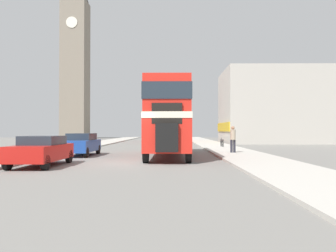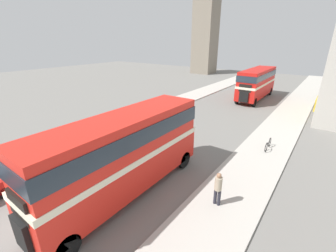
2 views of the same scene
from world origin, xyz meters
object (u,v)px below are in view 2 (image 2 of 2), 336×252
at_px(car_parked_mid, 76,149).
at_px(pedestrian_walking, 218,187).
at_px(double_decker_bus, 124,150).
at_px(bus_distant, 257,81).
at_px(bicycle_on_pavement, 268,145).

bearing_deg(car_parked_mid, pedestrian_walking, 7.74).
bearing_deg(car_parked_mid, double_decker_bus, -5.44).
xyz_separation_m(double_decker_bus, bus_distant, (-0.66, 25.69, -0.14)).
bearing_deg(double_decker_bus, bus_distant, 91.48).
bearing_deg(bicycle_on_pavement, pedestrian_walking, -93.46).
height_order(double_decker_bus, car_parked_mid, double_decker_bus).
distance_m(pedestrian_walking, bicycle_on_pavement, 8.08).
bearing_deg(bus_distant, pedestrian_walking, -77.80).
relative_size(double_decker_bus, bicycle_on_pavement, 5.91).
relative_size(bus_distant, pedestrian_walking, 5.57).
xyz_separation_m(bus_distant, bicycle_on_pavement, (5.62, -15.73, -2.02)).
xyz_separation_m(pedestrian_walking, bicycle_on_pavement, (0.49, 8.04, -0.67)).
distance_m(car_parked_mid, bicycle_on_pavement, 14.21).
xyz_separation_m(double_decker_bus, bicycle_on_pavement, (4.96, 9.96, -2.16)).
bearing_deg(bus_distant, double_decker_bus, -88.52).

